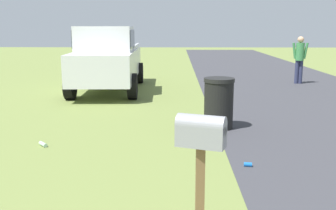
# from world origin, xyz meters

# --- Properties ---
(mailbox) EXTENTS (0.35, 0.52, 1.26)m
(mailbox) POSITION_xyz_m (4.56, -0.71, 1.00)
(mailbox) COLOR brown
(mailbox) RESTS_ON ground
(pickup_truck) EXTENTS (5.05, 2.21, 2.09)m
(pickup_truck) POSITION_xyz_m (13.51, 1.77, 1.10)
(pickup_truck) COLOR silver
(pickup_truck) RESTS_ON ground
(trash_bin) EXTENTS (0.63, 0.63, 1.06)m
(trash_bin) POSITION_xyz_m (8.83, -1.34, 0.53)
(trash_bin) COLOR black
(trash_bin) RESTS_ON ground
(pedestrian) EXTENTS (0.30, 0.57, 1.73)m
(pedestrian) POSITION_xyz_m (15.34, -4.97, 1.00)
(pedestrian) COLOR #2D3351
(pedestrian) RESTS_ON ground
(litter_can_midfield_b) EXTENTS (0.08, 0.13, 0.07)m
(litter_can_midfield_b) POSITION_xyz_m (6.54, -1.56, 0.03)
(litter_can_midfield_b) COLOR blue
(litter_can_midfield_b) RESTS_ON ground
(litter_bottle_near_hydrant) EXTENTS (0.21, 0.20, 0.07)m
(litter_bottle_near_hydrant) POSITION_xyz_m (7.50, 1.91, 0.04)
(litter_bottle_near_hydrant) COLOR #B2D8BF
(litter_bottle_near_hydrant) RESTS_ON ground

